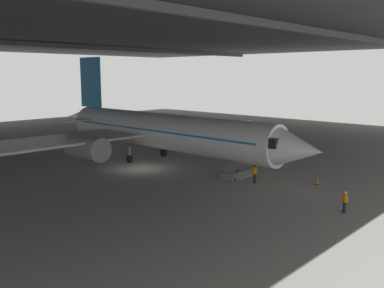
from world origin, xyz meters
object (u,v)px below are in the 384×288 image
(crew_worker_by_stairs, at_px, (255,173))
(traffic_cone_orange, at_px, (317,181))
(boarding_stairs, at_px, (240,169))
(crew_worker_near_nose, at_px, (345,200))
(airplane_main, at_px, (160,131))

(crew_worker_by_stairs, distance_m, traffic_cone_orange, 5.57)
(boarding_stairs, xyz_separation_m, crew_worker_near_nose, (-3.50, -11.85, 0.16))
(boarding_stairs, bearing_deg, crew_worker_near_nose, -106.46)
(crew_worker_near_nose, relative_size, traffic_cone_orange, 2.64)
(crew_worker_near_nose, bearing_deg, crew_worker_by_stairs, 75.51)
(crew_worker_near_nose, height_order, crew_worker_by_stairs, crew_worker_by_stairs)
(crew_worker_near_nose, distance_m, crew_worker_by_stairs, 9.67)
(crew_worker_by_stairs, relative_size, traffic_cone_orange, 2.88)
(airplane_main, height_order, crew_worker_near_nose, airplane_main)
(airplane_main, relative_size, boarding_stairs, 8.00)
(boarding_stairs, bearing_deg, traffic_cone_orange, -70.45)
(crew_worker_near_nose, bearing_deg, airplane_main, 82.64)
(crew_worker_near_nose, relative_size, crew_worker_by_stairs, 0.92)
(airplane_main, xyz_separation_m, boarding_stairs, (0.61, -10.52, -2.78))
(airplane_main, relative_size, traffic_cone_orange, 63.12)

